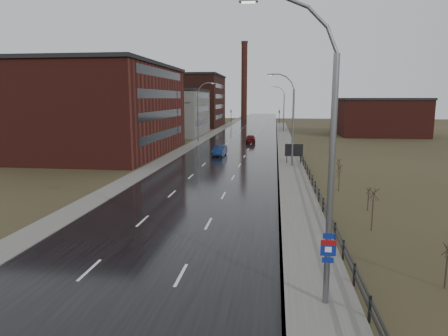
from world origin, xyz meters
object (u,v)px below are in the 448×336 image
(billboard, at_px, (294,151))
(car_near, at_px, (219,151))
(streetlight_main, at_px, (323,160))
(car_far, at_px, (251,139))

(billboard, distance_m, car_near, 12.16)
(streetlight_main, bearing_deg, car_far, 96.04)
(streetlight_main, relative_size, billboard, 4.61)
(streetlight_main, height_order, billboard, streetlight_main)
(billboard, distance_m, car_far, 25.49)
(billboard, bearing_deg, streetlight_main, -91.00)
(billboard, xyz_separation_m, car_near, (-10.50, 6.06, -1.01))
(car_near, xyz_separation_m, car_far, (3.46, 18.41, 0.02))
(car_near, bearing_deg, car_far, 82.56)
(car_near, bearing_deg, billboard, -26.80)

